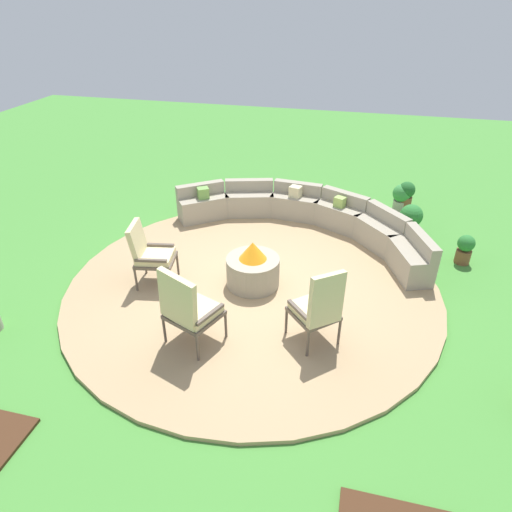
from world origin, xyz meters
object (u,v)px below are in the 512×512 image
Objects in this scene: potted_plant_3 at (401,196)px; lounge_chair_front_left at (149,253)px; curved_stone_bench at (308,217)px; potted_plant_4 at (465,248)px; potted_plant_2 at (411,219)px; fire_pit at (253,268)px; potted_plant_0 at (406,195)px; lounge_chair_front_right at (188,308)px; lounge_chair_back_left at (319,307)px.

lounge_chair_front_left is at bearing -135.19° from potted_plant_3.
potted_plant_4 is at bearing -8.71° from curved_stone_bench.
potted_plant_2 is 1.17× the size of potted_plant_4.
fire_pit reaches higher than potted_plant_0.
lounge_chair_front_right is 5.77m from potted_plant_0.
fire_pit is 3.42m from potted_plant_2.
lounge_chair_front_right is 2.04× the size of potted_plant_3.
potted_plant_3 is (-0.13, 1.09, -0.02)m from potted_plant_2.
potted_plant_4 is (3.29, 1.57, -0.07)m from fire_pit.
fire_pit is at bearing -124.37° from potted_plant_0.
curved_stone_bench is 7.54× the size of potted_plant_0.
lounge_chair_front_right is at bearing 152.34° from lounge_chair_back_left.
potted_plant_2 is at bearing -82.96° from potted_plant_3.
potted_plant_4 is at bearing 61.75° from lounge_chair_front_right.
curved_stone_bench reaches higher than potted_plant_2.
lounge_chair_front_left is 5.19m from potted_plant_4.
lounge_chair_front_left reaches higher than potted_plant_3.
potted_plant_0 is 2.13m from potted_plant_4.
lounge_chair_front_left is 4.83m from potted_plant_2.
curved_stone_bench reaches higher than potted_plant_4.
potted_plant_2 is (2.89, 3.92, -0.31)m from lounge_chair_front_right.
potted_plant_3 is at bearing 124.81° from lounge_chair_front_left.
lounge_chair_front_left is at bearing -158.58° from potted_plant_4.
potted_plant_3 is (-0.09, -0.00, -0.04)m from potted_plant_0.
potted_plant_3 is (1.17, 4.60, -0.32)m from lounge_chair_back_left.
lounge_chair_front_right reaches higher than curved_stone_bench.
potted_plant_2 is at bearing 135.52° from potted_plant_4.
lounge_chair_front_left is at bearing 154.54° from lounge_chair_front_right.
fire_pit is 3.64m from potted_plant_4.
potted_plant_2 is at bearing 75.85° from lounge_chair_front_right.
lounge_chair_front_left reaches higher than potted_plant_0.
potted_plant_3 is at bearing 97.04° from potted_plant_2.
potted_plant_3 is (1.74, 1.50, -0.03)m from curved_stone_bench.
lounge_chair_front_left is 0.87× the size of lounge_chair_front_right.
potted_plant_2 is 1.07× the size of potted_plant_3.
lounge_chair_back_left is 3.45m from potted_plant_4.
potted_plant_0 is at bearing 39.48° from curved_stone_bench.
lounge_chair_back_left is 4.78m from potted_plant_0.
potted_plant_0 is 1.04× the size of potted_plant_2.
fire_pit is 2.06m from curved_stone_bench.
lounge_chair_back_left reaches higher than lounge_chair_front_left.
potted_plant_3 is (2.75, 5.01, -0.33)m from lounge_chair_front_right.
potted_plant_3 is at bearing 117.14° from potted_plant_4.
lounge_chair_back_left is (2.67, -0.78, 0.04)m from lounge_chair_front_left.
lounge_chair_back_left reaches higher than potted_plant_0.
lounge_chair_back_left is 1.99× the size of potted_plant_3.
fire_pit is at bearing 95.73° from lounge_chair_front_right.
curved_stone_bench is at bearing -167.46° from potted_plant_2.
potted_plant_3 is 1.10× the size of potted_plant_4.
potted_plant_4 is (2.16, 2.67, -0.36)m from lounge_chair_back_left.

